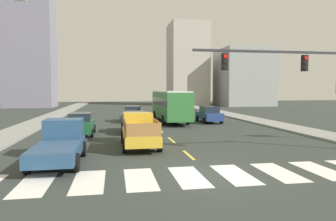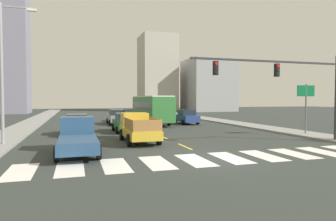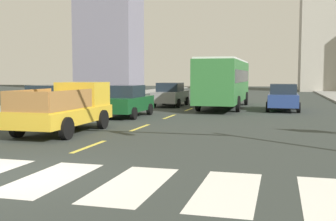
# 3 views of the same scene
# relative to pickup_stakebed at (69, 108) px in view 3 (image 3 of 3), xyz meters

# --- Properties ---
(ground_plane) EXTENTS (160.00, 160.00, 0.00)m
(ground_plane) POSITION_rel_pickup_stakebed_xyz_m (2.37, -7.10, -0.94)
(ground_plane) COLOR #313734
(sidewalk_left) EXTENTS (2.88, 110.00, 0.15)m
(sidewalk_left) POSITION_rel_pickup_stakebed_xyz_m (-9.29, 10.90, -0.86)
(sidewalk_left) COLOR gray
(sidewalk_left) RESTS_ON ground
(crosswalk_stripe_5) EXTENTS (1.18, 3.12, 0.01)m
(crosswalk_stripe_5) POSITION_rel_pickup_stakebed_xyz_m (3.35, -7.10, -0.93)
(crosswalk_stripe_5) COLOR white
(crosswalk_stripe_5) RESTS_ON ground
(crosswalk_stripe_6) EXTENTS (1.18, 3.12, 0.01)m
(crosswalk_stripe_6) POSITION_rel_pickup_stakebed_xyz_m (5.29, -7.10, -0.93)
(crosswalk_stripe_6) COLOR white
(crosswalk_stripe_6) RESTS_ON ground
(crosswalk_stripe_7) EXTENTS (1.18, 3.12, 0.01)m
(crosswalk_stripe_7) POSITION_rel_pickup_stakebed_xyz_m (7.23, -7.10, -0.93)
(crosswalk_stripe_7) COLOR white
(crosswalk_stripe_7) RESTS_ON ground
(crosswalk_stripe_8) EXTENTS (1.18, 3.12, 0.01)m
(crosswalk_stripe_8) POSITION_rel_pickup_stakebed_xyz_m (9.18, -7.10, -0.93)
(crosswalk_stripe_8) COLOR white
(crosswalk_stripe_8) RESTS_ON ground
(lane_dash_0) EXTENTS (0.16, 2.40, 0.01)m
(lane_dash_0) POSITION_rel_pickup_stakebed_xyz_m (2.37, -3.10, -0.93)
(lane_dash_0) COLOR yellow
(lane_dash_0) RESTS_ON ground
(lane_dash_1) EXTENTS (0.16, 2.40, 0.01)m
(lane_dash_1) POSITION_rel_pickup_stakebed_xyz_m (2.37, 1.90, -0.93)
(lane_dash_1) COLOR yellow
(lane_dash_1) RESTS_ON ground
(lane_dash_2) EXTENTS (0.16, 2.40, 0.01)m
(lane_dash_2) POSITION_rel_pickup_stakebed_xyz_m (2.37, 6.90, -0.93)
(lane_dash_2) COLOR yellow
(lane_dash_2) RESTS_ON ground
(lane_dash_3) EXTENTS (0.16, 2.40, 0.01)m
(lane_dash_3) POSITION_rel_pickup_stakebed_xyz_m (2.37, 11.90, -0.93)
(lane_dash_3) COLOR yellow
(lane_dash_3) RESTS_ON ground
(lane_dash_4) EXTENTS (0.16, 2.40, 0.01)m
(lane_dash_4) POSITION_rel_pickup_stakebed_xyz_m (2.37, 16.90, -0.93)
(lane_dash_4) COLOR yellow
(lane_dash_4) RESTS_ON ground
(lane_dash_5) EXTENTS (0.16, 2.40, 0.01)m
(lane_dash_5) POSITION_rel_pickup_stakebed_xyz_m (2.37, 21.90, -0.93)
(lane_dash_5) COLOR yellow
(lane_dash_5) RESTS_ON ground
(lane_dash_6) EXTENTS (0.16, 2.40, 0.01)m
(lane_dash_6) POSITION_rel_pickup_stakebed_xyz_m (2.37, 26.90, -0.93)
(lane_dash_6) COLOR yellow
(lane_dash_6) RESTS_ON ground
(lane_dash_7) EXTENTS (0.16, 2.40, 0.01)m
(lane_dash_7) POSITION_rel_pickup_stakebed_xyz_m (2.37, 31.90, -0.93)
(lane_dash_7) COLOR yellow
(lane_dash_7) RESTS_ON ground
(pickup_stakebed) EXTENTS (2.18, 5.20, 1.96)m
(pickup_stakebed) POSITION_rel_pickup_stakebed_xyz_m (0.00, 0.00, 0.00)
(pickup_stakebed) COLOR gold
(pickup_stakebed) RESTS_ON ground
(city_bus) EXTENTS (2.72, 10.80, 3.32)m
(city_bus) POSITION_rel_pickup_stakebed_xyz_m (4.45, 13.81, 1.02)
(city_bus) COLOR #327538
(city_bus) RESTS_ON ground
(sedan_near_left) EXTENTS (2.02, 4.40, 1.72)m
(sedan_near_left) POSITION_rel_pickup_stakebed_xyz_m (0.10, 6.24, -0.08)
(sedan_near_left) COLOR #154B24
(sedan_near_left) RESTS_ON ground
(sedan_mid) EXTENTS (2.02, 4.40, 1.72)m
(sedan_mid) POSITION_rel_pickup_stakebed_xyz_m (0.41, 14.62, -0.08)
(sedan_mid) COLOR gray
(sedan_mid) RESTS_ON ground
(sedan_near_right) EXTENTS (2.02, 4.40, 1.72)m
(sedan_near_right) POSITION_rel_pickup_stakebed_xyz_m (8.37, 12.49, -0.08)
(sedan_near_right) COLOR navy
(sedan_near_right) RESTS_ON ground
(sedan_far) EXTENTS (2.02, 4.40, 1.72)m
(sedan_far) POSITION_rel_pickup_stakebed_xyz_m (-4.03, 5.39, -0.08)
(sedan_far) COLOR #1A5730
(sedan_far) RESTS_ON ground
(block_mid_right) EXTENTS (8.13, 8.97, 18.17)m
(block_mid_right) POSITION_rel_pickup_stakebed_xyz_m (14.89, 49.67, 8.15)
(block_mid_right) COLOR #AEAA9D
(block_mid_right) RESTS_ON ground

